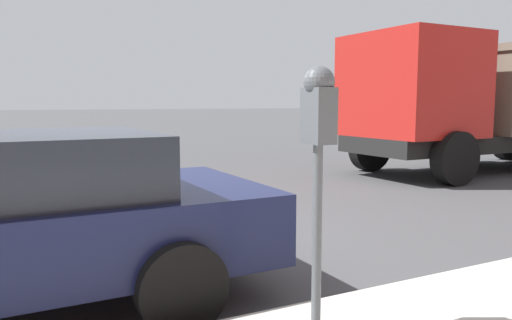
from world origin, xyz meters
name	(u,v)px	position (x,y,z in m)	size (l,w,h in m)	color
ground_plane	(95,260)	(0.00, 0.00, 0.00)	(220.00, 220.00, 0.00)	#424244
parking_meter	(318,130)	(-2.56, -0.94, 1.41)	(0.21, 0.19, 1.63)	#4C5156
dump_truck	(490,100)	(2.83, -9.34, 1.64)	(2.82, 7.16, 2.97)	black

